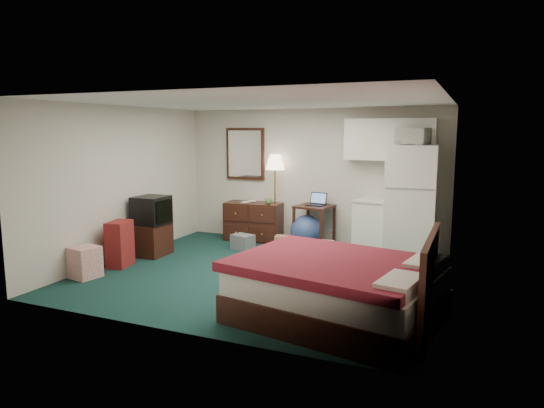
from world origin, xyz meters
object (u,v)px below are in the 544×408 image
at_px(floor_lamp, 275,198).
at_px(suitcase, 120,244).
at_px(fridge, 411,203).
at_px(desk, 314,226).
at_px(bed, 337,290).
at_px(dresser, 254,221).
at_px(tv_stand, 151,239).
at_px(kitchen_counter, 382,228).

height_order(floor_lamp, suitcase, floor_lamp).
bearing_deg(suitcase, fridge, 16.26).
xyz_separation_m(desk, bed, (1.31, -3.19, -0.04)).
relative_size(fridge, suitcase, 2.63).
relative_size(desk, bed, 0.36).
height_order(dresser, bed, dresser).
height_order(floor_lamp, desk, floor_lamp).
bearing_deg(fridge, dresser, 172.69).
xyz_separation_m(bed, tv_stand, (-3.69, 1.54, -0.07)).
height_order(kitchen_counter, bed, kitchen_counter).
distance_m(dresser, fridge, 3.02).
relative_size(floor_lamp, tv_stand, 2.82).
distance_m(dresser, tv_stand, 2.05).
distance_m(desk, bed, 3.44).
distance_m(dresser, desk, 1.24).
height_order(kitchen_counter, suitcase, kitchen_counter).
xyz_separation_m(dresser, tv_stand, (-1.14, -1.70, -0.10)).
distance_m(floor_lamp, tv_stand, 2.42).
relative_size(fridge, bed, 0.89).
bearing_deg(tv_stand, desk, 32.73).
relative_size(dresser, fridge, 0.57).
distance_m(bed, tv_stand, 3.99).
height_order(dresser, kitchen_counter, kitchen_counter).
bearing_deg(kitchen_counter, desk, -168.49).
height_order(dresser, fridge, fridge).
xyz_separation_m(desk, fridge, (1.71, -0.22, 0.56)).
distance_m(desk, suitcase, 3.39).
xyz_separation_m(dresser, fridge, (2.95, -0.27, 0.57)).
bearing_deg(fridge, bed, -99.85).
bearing_deg(dresser, desk, -6.64).
xyz_separation_m(floor_lamp, suitcase, (-1.56, -2.53, -0.47)).
xyz_separation_m(bed, suitcase, (-3.69, 0.78, 0.02)).
xyz_separation_m(desk, tv_stand, (-2.38, -1.65, -0.11)).
height_order(dresser, tv_stand, dresser).
relative_size(dresser, bed, 0.51).
bearing_deg(bed, floor_lamp, 133.34).
relative_size(floor_lamp, fridge, 0.88).
xyz_separation_m(fridge, tv_stand, (-4.09, -1.42, -0.67)).
height_order(bed, suitcase, suitcase).
bearing_deg(tv_stand, dresser, 54.16).
height_order(tv_stand, suitcase, suitcase).
xyz_separation_m(floor_lamp, desk, (0.82, -0.12, -0.45)).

